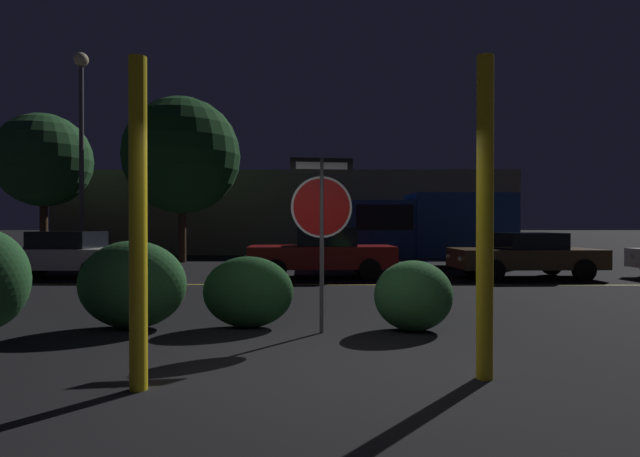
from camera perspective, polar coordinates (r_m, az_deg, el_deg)
ground_plane at (r=5.41m, az=-0.60°, el=-16.10°), size 260.00×260.00×0.00m
road_center_stripe at (r=12.82m, az=0.19°, el=-6.43°), size 36.07×0.12×0.01m
stop_sign at (r=7.08m, az=0.19°, el=2.30°), size 0.89×0.16×2.49m
yellow_pole_left at (r=4.93m, az=-20.07°, el=0.52°), size 0.17×0.17×3.10m
yellow_pole_right at (r=5.24m, az=18.32°, el=1.20°), size 0.17×0.17×3.22m
hedge_bush_1 at (r=7.94m, az=-20.64°, el=-6.01°), size 1.60×0.99×1.30m
hedge_bush_2 at (r=7.59m, az=-8.21°, el=-7.19°), size 1.35×0.71×1.06m
hedge_bush_3 at (r=7.41m, az=10.62°, el=-7.56°), size 1.14×0.89×1.02m
passing_car_1 at (r=16.08m, az=-27.13°, el=-2.66°), size 4.15×1.99×1.35m
passing_car_2 at (r=14.44m, az=0.29°, el=-2.77°), size 4.32×2.06×1.47m
passing_car_3 at (r=15.50m, az=22.39°, el=-2.82°), size 4.20×2.11×1.30m
delivery_truck at (r=18.48m, az=12.03°, el=0.28°), size 5.85×2.60×2.64m
street_lamp at (r=20.43m, az=-25.61°, el=11.00°), size 0.52×0.52×7.79m
tree_0 at (r=24.78m, az=-29.05°, el=6.82°), size 4.02×4.02×6.33m
tree_1 at (r=21.26m, az=-15.51°, el=8.02°), size 4.73×4.73×6.71m
building_backdrop at (r=27.20m, az=-3.80°, el=1.72°), size 23.53×4.64×4.28m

